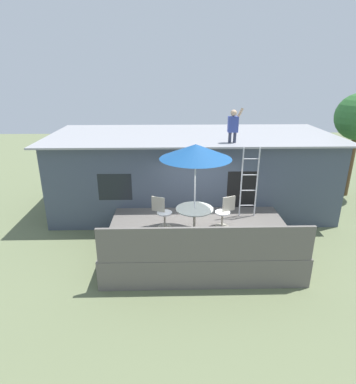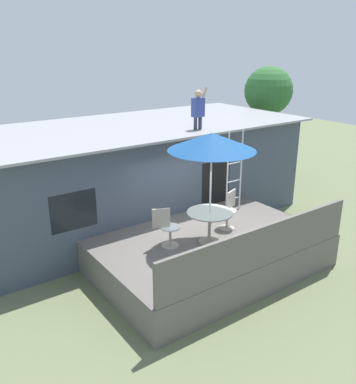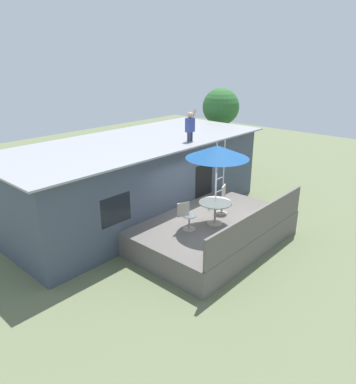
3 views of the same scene
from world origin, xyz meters
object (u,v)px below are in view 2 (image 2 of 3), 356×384
patio_table (210,219)px  patio_umbrella (212,142)px  patio_chair_left (167,228)px  step_ladder (234,172)px  person_figure (198,107)px  patio_chair_right (229,210)px  backyard_tree (268,92)px

patio_table → patio_umbrella: (-0.00, 0.00, 1.76)m
patio_chair_left → step_ladder: bearing=38.5°
person_figure → patio_chair_right: (-0.47, -1.85, -2.26)m
patio_umbrella → patio_chair_right: size_ratio=2.76×
patio_umbrella → patio_chair_right: 2.13m
person_figure → patio_chair_left: 3.70m
patio_table → person_figure: bearing=58.3°
step_ladder → backyard_tree: 6.64m
patio_table → patio_umbrella: 1.76m
patio_chair_right → patio_table: bearing=0.0°
patio_chair_left → backyard_tree: bearing=53.0°
step_ladder → patio_umbrella: bearing=-147.5°
patio_chair_right → backyard_tree: (6.09, 4.56, 2.07)m
step_ladder → backyard_tree: bearing=36.0°
step_ladder → patio_chair_left: step_ladder is taller
patio_umbrella → person_figure: (1.37, 2.22, 0.37)m
patio_table → patio_chair_left: bearing=156.9°
person_figure → backyard_tree: (5.62, 2.70, -0.19)m
person_figure → patio_chair_left: bearing=-141.1°
step_ladder → person_figure: bearing=108.6°
patio_table → step_ladder: bearing=32.5°
patio_umbrella → patio_chair_right: patio_umbrella is taller
patio_chair_left → backyard_tree: size_ratio=0.21×
patio_table → backyard_tree: backyard_tree is taller
patio_table → patio_chair_right: bearing=22.1°
step_ladder → patio_chair_right: bearing=-138.4°
patio_table → patio_chair_right: patio_chair_right is taller
patio_table → patio_umbrella: size_ratio=0.41×
patio_table → person_figure: person_figure is taller
step_ladder → backyard_tree: (5.25, 3.81, 1.43)m
patio_chair_left → patio_umbrella: bearing=0.0°
step_ladder → patio_chair_right: 1.29m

